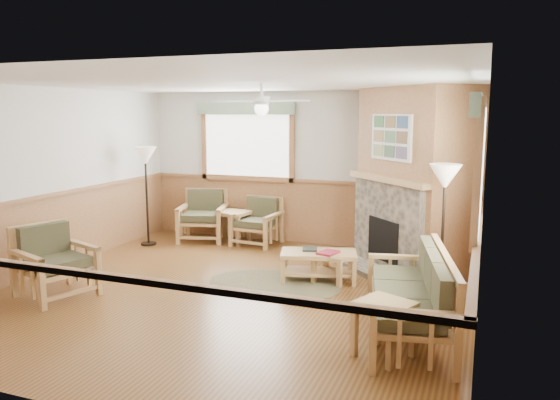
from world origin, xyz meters
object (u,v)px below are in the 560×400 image
(armchair_back_left, at_px, (203,216))
(coffee_table, at_px, (319,266))
(end_table_sofa, at_px, (384,329))
(floor_lamp_right, at_px, (443,232))
(armchair_left, at_px, (55,262))
(footstool, at_px, (332,267))
(armchair_back_right, at_px, (257,222))
(sofa, at_px, (407,295))
(end_table_chairs, at_px, (234,227))
(floor_lamp_left, at_px, (147,196))

(armchair_back_left, distance_m, coffee_table, 3.17)
(end_table_sofa, relative_size, floor_lamp_right, 0.32)
(armchair_left, relative_size, footstool, 1.95)
(armchair_left, distance_m, footstool, 3.65)
(armchair_back_right, distance_m, armchair_left, 3.69)
(end_table_sofa, height_order, footstool, end_table_sofa)
(floor_lamp_right, bearing_deg, coffee_table, 174.54)
(coffee_table, bearing_deg, armchair_back_left, 133.01)
(armchair_left, relative_size, floor_lamp_right, 0.53)
(sofa, height_order, armchair_left, armchair_left)
(armchair_left, height_order, end_table_chairs, armchair_left)
(floor_lamp_right, bearing_deg, floor_lamp_left, 167.67)
(armchair_left, xyz_separation_m, coffee_table, (2.95, 1.81, -0.25))
(end_table_chairs, relative_size, floor_lamp_left, 0.33)
(sofa, distance_m, end_table_chairs, 4.70)
(sofa, relative_size, armchair_back_left, 2.15)
(armchair_back_left, relative_size, end_table_chairs, 1.59)
(sofa, distance_m, footstool, 1.97)
(armchair_back_right, relative_size, floor_lamp_right, 0.48)
(armchair_back_left, relative_size, floor_lamp_left, 0.52)
(footstool, distance_m, floor_lamp_right, 1.61)
(sofa, relative_size, floor_lamp_left, 1.12)
(floor_lamp_left, distance_m, floor_lamp_right, 5.22)
(armchair_back_right, bearing_deg, armchair_back_left, -174.92)
(end_table_sofa, xyz_separation_m, floor_lamp_left, (-4.73, 3.03, 0.60))
(armchair_left, distance_m, end_table_sofa, 4.24)
(floor_lamp_left, bearing_deg, footstool, -14.25)
(sofa, xyz_separation_m, armchair_left, (-4.37, -0.32, 0.01))
(armchair_back_left, distance_m, end_table_sofa, 5.44)
(sofa, xyz_separation_m, footstool, (-1.22, 1.52, -0.25))
(end_table_chairs, distance_m, floor_lamp_left, 1.64)
(armchair_left, xyz_separation_m, footstool, (3.14, 1.84, -0.25))
(footstool, bearing_deg, armchair_back_left, 151.23)
(armchair_back_right, relative_size, footstool, 1.77)
(coffee_table, distance_m, end_table_chairs, 2.66)
(armchair_back_left, bearing_deg, end_table_chairs, -14.07)
(armchair_left, height_order, end_table_sofa, armchair_left)
(sofa, distance_m, floor_lamp_left, 5.46)
(armchair_left, bearing_deg, armchair_back_left, 15.45)
(sofa, bearing_deg, armchair_back_left, -138.99)
(armchair_back_left, bearing_deg, armchair_back_right, -14.81)
(footstool, xyz_separation_m, floor_lamp_left, (-3.64, 0.92, 0.67))
(armchair_left, bearing_deg, coffee_table, -39.09)
(coffee_table, relative_size, floor_lamp_left, 0.60)
(armchair_left, relative_size, end_table_chairs, 1.59)
(floor_lamp_right, bearing_deg, end_table_chairs, 154.22)
(sofa, bearing_deg, floor_lamp_right, 157.98)
(footstool, height_order, floor_lamp_right, floor_lamp_right)
(armchair_back_left, bearing_deg, floor_lamp_right, -38.11)
(armchair_back_left, height_order, end_table_sofa, armchair_back_left)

